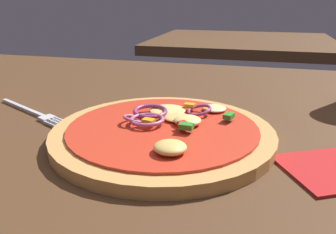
{
  "coord_description": "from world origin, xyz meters",
  "views": [
    {
      "loc": [
        0.1,
        -0.37,
        0.2
      ],
      "look_at": [
        -0.01,
        0.02,
        0.06
      ],
      "focal_mm": 36.46,
      "sensor_mm": 36.0,
      "label": 1
    }
  ],
  "objects": [
    {
      "name": "dining_table",
      "position": [
        0.0,
        0.0,
        0.02
      ],
      "size": [
        1.47,
        0.97,
        0.04
      ],
      "color": "#4C301C",
      "rests_on": "ground"
    },
    {
      "name": "background_table",
      "position": [
        0.03,
        1.06,
        0.02
      ],
      "size": [
        0.71,
        0.6,
        0.04
      ],
      "color": "#4C301C",
      "rests_on": "ground"
    },
    {
      "name": "fork",
      "position": [
        -0.21,
        0.04,
        0.04
      ],
      "size": [
        0.17,
        0.09,
        0.01
      ],
      "color": "silver",
      "rests_on": "dining_table"
    },
    {
      "name": "pizza",
      "position": [
        -0.0,
        0.01,
        0.04
      ],
      "size": [
        0.27,
        0.27,
        0.03
      ],
      "color": "tan",
      "rests_on": "dining_table"
    }
  ]
}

